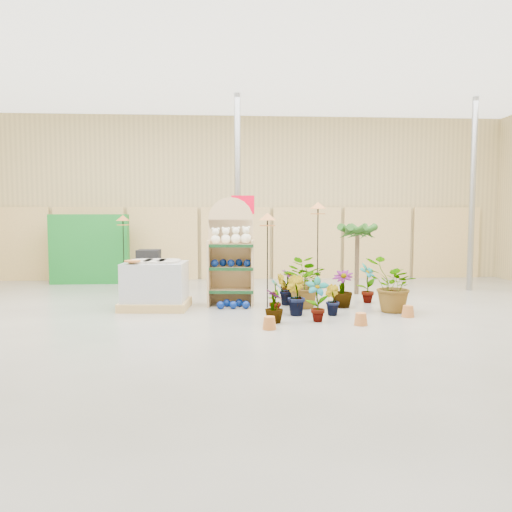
{
  "coord_description": "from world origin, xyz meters",
  "views": [
    {
      "loc": [
        -0.27,
        -7.92,
        1.76
      ],
      "look_at": [
        0.3,
        1.5,
        1.0
      ],
      "focal_mm": 35.0,
      "sensor_mm": 36.0,
      "label": 1
    }
  ],
  "objects": [
    {
      "name": "gazing_balls_shelf",
      "position": [
        -0.17,
        1.85,
        0.84
      ],
      "size": [
        0.78,
        0.27,
        0.15
      ],
      "color": "navy",
      "rests_on": "display_shelf"
    },
    {
      "name": "offer_sign",
      "position": [
        0.1,
        2.98,
        1.57
      ],
      "size": [
        0.5,
        0.08,
        2.2
      ],
      "color": "gray",
      "rests_on": "ground"
    },
    {
      "name": "trellis_stock",
      "position": [
        -3.8,
        5.2,
        0.9
      ],
      "size": [
        2.0,
        0.3,
        1.8
      ],
      "primitive_type": "cube",
      "color": "#126D21",
      "rests_on": "ground"
    },
    {
      "name": "potted_plant_10",
      "position": [
        2.75,
        0.92,
        0.5
      ],
      "size": [
        1.15,
        1.1,
        1.0
      ],
      "primitive_type": "imported",
      "rotation": [
        0.0,
        0.0,
        3.61
      ],
      "color": "#1C4813",
      "rests_on": "ground"
    },
    {
      "name": "potted_plant_3",
      "position": [
        1.96,
        1.48,
        0.36
      ],
      "size": [
        0.53,
        0.53,
        0.72
      ],
      "primitive_type": "imported",
      "rotation": [
        0.0,
        0.0,
        5.86
      ],
      "color": "#1C4813",
      "rests_on": "ground"
    },
    {
      "name": "potted_plant_2",
      "position": [
        1.25,
        1.45,
        0.45
      ],
      "size": [
        1.08,
        1.08,
        0.91
      ],
      "primitive_type": "imported",
      "rotation": [
        0.0,
        0.0,
        5.53
      ],
      "color": "#1C4813",
      "rests_on": "ground"
    },
    {
      "name": "potted_plant_11",
      "position": [
        1.05,
        2.61,
        0.3
      ],
      "size": [
        0.45,
        0.45,
        0.61
      ],
      "primitive_type": "imported",
      "rotation": [
        0.0,
        0.0,
        1.15
      ],
      "color": "#1C4813",
      "rests_on": "ground"
    },
    {
      "name": "potted_plant_4",
      "position": [
        2.59,
        1.93,
        0.4
      ],
      "size": [
        0.51,
        0.49,
        0.81
      ],
      "primitive_type": "imported",
      "rotation": [
        0.0,
        0.0,
        0.68
      ],
      "color": "#1C4813",
      "rests_on": "ground"
    },
    {
      "name": "potted_plant_8",
      "position": [
        1.24,
        0.21,
        0.37
      ],
      "size": [
        0.43,
        0.32,
        0.75
      ],
      "primitive_type": "imported",
      "rotation": [
        0.0,
        0.0,
        6.14
      ],
      "color": "#1C4813",
      "rests_on": "ground"
    },
    {
      "name": "gazing_balls_floor",
      "position": [
        -0.14,
        1.53,
        0.07
      ],
      "size": [
        0.63,
        0.39,
        0.15
      ],
      "color": "navy",
      "rests_on": "ground"
    },
    {
      "name": "palm",
      "position": [
        2.67,
        3.09,
        1.44
      ],
      "size": [
        0.7,
        0.7,
        1.69
      ],
      "color": "brown",
      "rests_on": "ground"
    },
    {
      "name": "potted_plant_6",
      "position": [
        1.36,
        2.3,
        0.44
      ],
      "size": [
        1.02,
        0.98,
        0.88
      ],
      "primitive_type": "imported",
      "rotation": [
        0.0,
        0.0,
        2.65
      ],
      "color": "#1C4813",
      "rests_on": "ground"
    },
    {
      "name": "bird_table_right",
      "position": [
        1.61,
        2.17,
        1.9
      ],
      "size": [
        0.34,
        0.34,
        2.04
      ],
      "color": "black",
      "rests_on": "ground"
    },
    {
      "name": "charcoal_planters",
      "position": [
        -2.01,
        3.39,
        0.5
      ],
      "size": [
        0.5,
        0.5,
        1.0
      ],
      "color": "black",
      "rests_on": "ground"
    },
    {
      "name": "potted_plant_5",
      "position": [
        0.89,
        1.78,
        0.31
      ],
      "size": [
        0.43,
        0.39,
        0.63
      ],
      "primitive_type": "imported",
      "rotation": [
        0.0,
        0.0,
        3.54
      ],
      "color": "#1C4813",
      "rests_on": "ground"
    },
    {
      "name": "potted_plant_7",
      "position": [
        0.52,
        0.17,
        0.28
      ],
      "size": [
        0.42,
        0.42,
        0.56
      ],
      "primitive_type": "imported",
      "rotation": [
        0.0,
        0.0,
        2.06
      ],
      "color": "#1C4813",
      "rests_on": "ground"
    },
    {
      "name": "bird_table_front",
      "position": [
        0.52,
        1.53,
        1.69
      ],
      "size": [
        0.34,
        0.34,
        1.82
      ],
      "color": "black",
      "rests_on": "ground"
    },
    {
      "name": "teddy_bears",
      "position": [
        -0.14,
        1.88,
        1.35
      ],
      "size": [
        0.79,
        0.21,
        0.34
      ],
      "color": "white",
      "rests_on": "display_shelf"
    },
    {
      "name": "potted_plant_0",
      "position": [
        0.61,
        0.91,
        0.35
      ],
      "size": [
        0.31,
        0.4,
        0.7
      ],
      "primitive_type": "imported",
      "rotation": [
        0.0,
        0.0,
        1.4
      ],
      "color": "#1C4813",
      "rests_on": "ground"
    },
    {
      "name": "room",
      "position": [
        0.0,
        0.91,
        2.21
      ],
      "size": [
        15.2,
        12.1,
        4.7
      ],
      "color": "slate",
      "rests_on": "ground"
    },
    {
      "name": "potted_plant_9",
      "position": [
        1.6,
        0.75,
        0.27
      ],
      "size": [
        0.34,
        0.37,
        0.54
      ],
      "primitive_type": "imported",
      "rotation": [
        0.0,
        0.0,
        1.96
      ],
      "color": "#1C4813",
      "rests_on": "ground"
    },
    {
      "name": "pallet_stack",
      "position": [
        -1.61,
        1.58,
        0.45
      ],
      "size": [
        1.32,
        1.12,
        0.93
      ],
      "rotation": [
        0.0,
        0.0,
        -0.07
      ],
      "color": "tan",
      "rests_on": "ground"
    },
    {
      "name": "display_shelf",
      "position": [
        -0.17,
        1.98,
        0.97
      ],
      "size": [
        0.94,
        0.64,
        2.13
      ],
      "rotation": [
        0.0,
        0.0,
        -0.1
      ],
      "color": "tan",
      "rests_on": "ground"
    },
    {
      "name": "potted_plant_1",
      "position": [
        0.95,
        0.79,
        0.35
      ],
      "size": [
        0.46,
        0.49,
        0.71
      ],
      "primitive_type": "imported",
      "rotation": [
        0.0,
        0.0,
        2.06
      ],
      "color": "#1C4813",
      "rests_on": "ground"
    },
    {
      "name": "bird_table_back",
      "position": [
        -2.78,
        4.47,
        1.65
      ],
      "size": [
        0.34,
        0.34,
        1.78
      ],
      "color": "black",
      "rests_on": "ground"
    }
  ]
}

